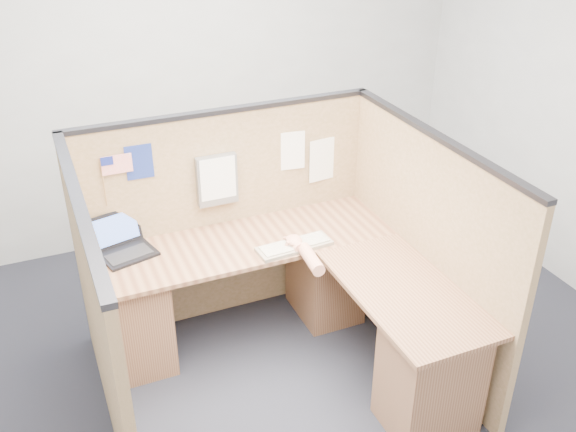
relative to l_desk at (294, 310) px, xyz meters
name	(u,v)px	position (x,y,z in m)	size (l,w,h in m)	color
floor	(285,394)	(-0.18, -0.29, -0.39)	(5.00, 5.00, 0.00)	black
wall_back	(175,76)	(-0.18, 1.96, 1.01)	(5.00, 5.00, 0.00)	#AAACAF
cubicle_partitions	(257,256)	(-0.18, 0.14, 0.38)	(2.06, 1.83, 1.53)	brown
l_desk	(294,310)	(0.00, 0.00, 0.00)	(1.95, 1.75, 0.73)	brown
laptop	(126,243)	(-0.91, 0.58, 0.40)	(0.37, 0.38, 0.23)	black
keyboard	(294,246)	(0.09, 0.19, 0.35)	(0.50, 0.20, 0.03)	gray
mouse	(294,244)	(0.09, 0.20, 0.36)	(0.12, 0.07, 0.05)	silver
hand_forearm	(306,253)	(0.10, 0.04, 0.38)	(0.12, 0.43, 0.09)	#DF9C7A
blue_poster	(139,162)	(-0.74, 0.68, 0.88)	(0.17, 0.00, 0.22)	navy
american_flag	(114,167)	(-0.90, 0.67, 0.88)	(0.19, 0.01, 0.32)	olive
file_holder	(217,180)	(-0.26, 0.66, 0.68)	(0.27, 0.05, 0.34)	slate
paper_left	(290,151)	(0.26, 0.68, 0.78)	(0.21, 0.00, 0.27)	white
paper_right	(325,159)	(0.53, 0.68, 0.68)	(0.25, 0.00, 0.31)	white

